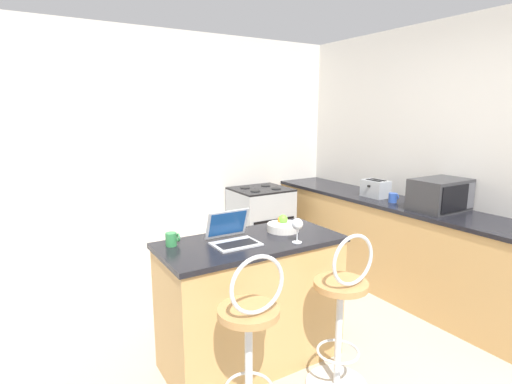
{
  "coord_description": "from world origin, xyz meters",
  "views": [
    {
      "loc": [
        -1.54,
        -1.65,
        1.76
      ],
      "look_at": [
        0.42,
        1.58,
        1.01
      ],
      "focal_mm": 28.0,
      "sensor_mm": 36.0,
      "label": 1
    }
  ],
  "objects_px": {
    "toaster": "(375,189)",
    "wine_glass_tall": "(297,225)",
    "laptop": "(232,235)",
    "microwave": "(440,195)",
    "bar_stool_near": "(250,347)",
    "mug_blue": "(393,198)",
    "stove_range": "(261,227)",
    "fruit_bowl": "(283,226)",
    "bar_stool_far": "(341,316)",
    "mug_green": "(172,239)"
  },
  "relations": [
    {
      "from": "toaster",
      "to": "wine_glass_tall",
      "type": "bearing_deg",
      "value": -154.22
    },
    {
      "from": "laptop",
      "to": "microwave",
      "type": "relative_size",
      "value": 0.59
    },
    {
      "from": "bar_stool_near",
      "to": "toaster",
      "type": "distance_m",
      "value": 2.46
    },
    {
      "from": "bar_stool_near",
      "to": "mug_blue",
      "type": "relative_size",
      "value": 10.88
    },
    {
      "from": "microwave",
      "to": "stove_range",
      "type": "relative_size",
      "value": 0.56
    },
    {
      "from": "laptop",
      "to": "fruit_bowl",
      "type": "distance_m",
      "value": 0.45
    },
    {
      "from": "bar_stool_near",
      "to": "toaster",
      "type": "bearing_deg",
      "value": 27.28
    },
    {
      "from": "bar_stool_far",
      "to": "stove_range",
      "type": "height_order",
      "value": "bar_stool_far"
    },
    {
      "from": "stove_range",
      "to": "wine_glass_tall",
      "type": "bearing_deg",
      "value": -114.81
    },
    {
      "from": "bar_stool_far",
      "to": "microwave",
      "type": "xyz_separation_m",
      "value": [
        1.53,
        0.41,
        0.54
      ]
    },
    {
      "from": "wine_glass_tall",
      "to": "microwave",
      "type": "bearing_deg",
      "value": 2.43
    },
    {
      "from": "laptop",
      "to": "toaster",
      "type": "xyz_separation_m",
      "value": [
        1.95,
        0.54,
        0.03
      ]
    },
    {
      "from": "toaster",
      "to": "mug_blue",
      "type": "xyz_separation_m",
      "value": [
        -0.05,
        -0.26,
        -0.04
      ]
    },
    {
      "from": "laptop",
      "to": "stove_range",
      "type": "xyz_separation_m",
      "value": [
        1.19,
        1.55,
        -0.51
      ]
    },
    {
      "from": "bar_stool_near",
      "to": "wine_glass_tall",
      "type": "height_order",
      "value": "wine_glass_tall"
    },
    {
      "from": "toaster",
      "to": "mug_green",
      "type": "relative_size",
      "value": 2.86
    },
    {
      "from": "laptop",
      "to": "mug_green",
      "type": "xyz_separation_m",
      "value": [
        -0.37,
        0.15,
        -0.01
      ]
    },
    {
      "from": "mug_green",
      "to": "bar_stool_far",
      "type": "bearing_deg",
      "value": -40.69
    },
    {
      "from": "bar_stool_near",
      "to": "bar_stool_far",
      "type": "distance_m",
      "value": 0.67
    },
    {
      "from": "toaster",
      "to": "stove_range",
      "type": "height_order",
      "value": "toaster"
    },
    {
      "from": "stove_range",
      "to": "mug_blue",
      "type": "relative_size",
      "value": 9.37
    },
    {
      "from": "stove_range",
      "to": "bar_stool_far",
      "type": "bearing_deg",
      "value": -108.78
    },
    {
      "from": "microwave",
      "to": "mug_green",
      "type": "xyz_separation_m",
      "value": [
        -2.37,
        0.31,
        -0.1
      ]
    },
    {
      "from": "microwave",
      "to": "wine_glass_tall",
      "type": "distance_m",
      "value": 1.64
    },
    {
      "from": "stove_range",
      "to": "laptop",
      "type": "bearing_deg",
      "value": -127.56
    },
    {
      "from": "mug_green",
      "to": "toaster",
      "type": "bearing_deg",
      "value": 9.5
    },
    {
      "from": "mug_blue",
      "to": "mug_green",
      "type": "xyz_separation_m",
      "value": [
        -2.27,
        -0.12,
        -0.0
      ]
    },
    {
      "from": "toaster",
      "to": "mug_blue",
      "type": "height_order",
      "value": "toaster"
    },
    {
      "from": "bar_stool_near",
      "to": "bar_stool_far",
      "type": "relative_size",
      "value": 1.0
    },
    {
      "from": "bar_stool_near",
      "to": "laptop",
      "type": "distance_m",
      "value": 0.76
    },
    {
      "from": "laptop",
      "to": "fruit_bowl",
      "type": "height_order",
      "value": "laptop"
    },
    {
      "from": "microwave",
      "to": "mug_blue",
      "type": "distance_m",
      "value": 0.45
    },
    {
      "from": "stove_range",
      "to": "fruit_bowl",
      "type": "bearing_deg",
      "value": -116.31
    },
    {
      "from": "bar_stool_far",
      "to": "mug_green",
      "type": "bearing_deg",
      "value": 139.31
    },
    {
      "from": "wine_glass_tall",
      "to": "mug_blue",
      "type": "bearing_deg",
      "value": 18.0
    },
    {
      "from": "microwave",
      "to": "wine_glass_tall",
      "type": "relative_size",
      "value": 3.04
    },
    {
      "from": "wine_glass_tall",
      "to": "bar_stool_far",
      "type": "bearing_deg",
      "value": -73.85
    },
    {
      "from": "stove_range",
      "to": "mug_green",
      "type": "height_order",
      "value": "mug_green"
    },
    {
      "from": "fruit_bowl",
      "to": "bar_stool_far",
      "type": "bearing_deg",
      "value": -88.19
    },
    {
      "from": "stove_range",
      "to": "toaster",
      "type": "bearing_deg",
      "value": -52.98
    },
    {
      "from": "bar_stool_far",
      "to": "stove_range",
      "type": "xyz_separation_m",
      "value": [
        0.72,
        2.12,
        -0.05
      ]
    },
    {
      "from": "toaster",
      "to": "stove_range",
      "type": "bearing_deg",
      "value": 127.02
    },
    {
      "from": "bar_stool_near",
      "to": "mug_blue",
      "type": "bearing_deg",
      "value": 21.85
    },
    {
      "from": "bar_stool_far",
      "to": "mug_blue",
      "type": "relative_size",
      "value": 10.88
    },
    {
      "from": "toaster",
      "to": "stove_range",
      "type": "xyz_separation_m",
      "value": [
        -0.76,
        1.01,
        -0.54
      ]
    },
    {
      "from": "fruit_bowl",
      "to": "mug_green",
      "type": "bearing_deg",
      "value": 173.15
    },
    {
      "from": "stove_range",
      "to": "wine_glass_tall",
      "type": "xyz_separation_m",
      "value": [
        -0.82,
        -1.77,
        0.58
      ]
    },
    {
      "from": "laptop",
      "to": "mug_blue",
      "type": "relative_size",
      "value": 3.09
    },
    {
      "from": "microwave",
      "to": "stove_range",
      "type": "height_order",
      "value": "microwave"
    },
    {
      "from": "microwave",
      "to": "laptop",
      "type": "bearing_deg",
      "value": 175.54
    }
  ]
}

